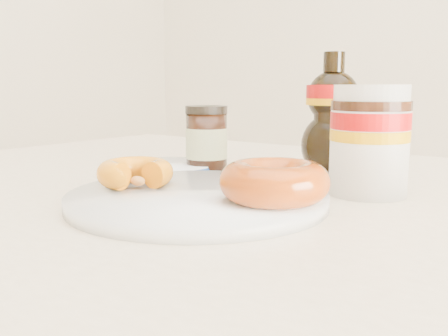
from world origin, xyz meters
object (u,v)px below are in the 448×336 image
Objects in this scene: plate at (198,198)px; syrup_bottle at (332,114)px; dining_table at (292,259)px; dark_jar at (207,140)px; donut_whole at (274,181)px; blue_rim_saucer at (170,167)px; nutella_jar at (370,136)px; donut_bitten at (135,173)px.

plate is 0.28m from syrup_bottle.
dark_jar reaches higher than dining_table.
dark_jar reaches higher than donut_whole.
nutella_jar is at bearing 4.67° from blue_rim_saucer.
blue_rim_saucer is (-0.09, 0.16, -0.02)m from donut_bitten.
donut_bitten is 0.18m from blue_rim_saucer.
donut_bitten is 0.28m from nutella_jar.
donut_whole is 0.63× the size of syrup_bottle.
nutella_jar is at bearing 50.96° from plate.
dining_table is at bearing -17.62° from dark_jar.
syrup_bottle is at bearing 81.92° from plate.
blue_rim_saucer is (-0.30, -0.02, -0.06)m from nutella_jar.
dark_jar is at bearing 178.96° from nutella_jar.
blue_rim_saucer is (-0.21, -0.13, -0.08)m from syrup_bottle.
donut_bitten reaches higher than dining_table.
donut_whole is 0.27m from syrup_bottle.
donut_whole is at bearing -36.31° from dark_jar.
plate is 0.21m from dark_jar.
syrup_bottle reaches higher than donut_whole.
donut_whole is at bearing 8.64° from plate.
donut_bitten is 0.31m from syrup_bottle.
plate is 0.10m from donut_whole.
syrup_bottle reaches higher than nutella_jar.
dining_table is at bearing -144.28° from nutella_jar.
syrup_bottle is (-0.02, 0.16, 0.17)m from dining_table.
syrup_bottle is at bearing 101.73° from donut_whole.
plate is at bearing -118.24° from dining_table.
dark_jar is (-0.18, 0.06, 0.13)m from dining_table.
nutella_jar is at bearing -1.04° from dark_jar.
dining_table is 4.83× the size of plate.
donut_whole reaches higher than blue_rim_saucer.
dining_table is at bearing 38.75° from donut_bitten.
plate is 0.22m from nutella_jar.
dark_jar is at bearing 162.38° from dining_table.
nutella_jar is 0.93× the size of blue_rim_saucer.
plate is 2.18× the size of nutella_jar.
dining_table is 12.27× the size of donut_whole.
dark_jar is (-0.21, 0.16, 0.02)m from donut_whole.
syrup_bottle is at bearing 31.88° from dark_jar.
donut_whole is at bearing -72.57° from dining_table.
dark_jar is (-0.25, 0.00, -0.02)m from nutella_jar.
dining_table is at bearing 107.43° from donut_whole.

